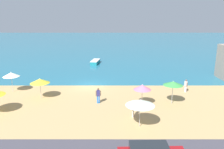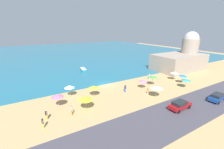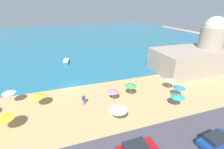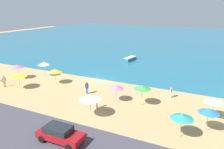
{
  "view_description": "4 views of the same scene",
  "coord_description": "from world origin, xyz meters",
  "px_view_note": "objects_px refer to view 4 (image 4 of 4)",
  "views": [
    {
      "loc": [
        3.09,
        -29.06,
        9.18
      ],
      "look_at": [
        3.17,
        -0.53,
        1.73
      ],
      "focal_mm": 35.0,
      "sensor_mm": 36.0,
      "label": 1
    },
    {
      "loc": [
        -16.43,
        -31.28,
        13.59
      ],
      "look_at": [
        2.59,
        0.93,
        1.96
      ],
      "focal_mm": 24.0,
      "sensor_mm": 36.0,
      "label": 2
    },
    {
      "loc": [
        -0.3,
        -26.98,
        14.5
      ],
      "look_at": [
        8.23,
        -0.64,
        1.88
      ],
      "focal_mm": 24.0,
      "sensor_mm": 36.0,
      "label": 3
    },
    {
      "loc": [
        17.23,
        -30.58,
        11.65
      ],
      "look_at": [
        2.46,
        -0.22,
        1.21
      ],
      "focal_mm": 35.0,
      "sensor_mm": 36.0,
      "label": 4
    }
  ],
  "objects_px": {
    "beach_umbrella_8": "(142,87)",
    "bather_4": "(96,101)",
    "beach_umbrella_9": "(44,63)",
    "bather_3": "(4,81)",
    "beach_umbrella_6": "(214,101)",
    "bather_2": "(171,91)",
    "parked_car_0": "(60,133)",
    "beach_umbrella_1": "(209,111)",
    "beach_umbrella_5": "(116,87)",
    "beach_umbrella_3": "(55,71)",
    "beach_umbrella_7": "(90,97)",
    "skiff_nearshore": "(130,59)",
    "beach_umbrella_4": "(182,116)",
    "bather_5": "(87,87)",
    "beach_umbrella_0": "(18,75)",
    "beach_umbrella_2": "(17,66)"
  },
  "relations": [
    {
      "from": "bather_3",
      "to": "bather_4",
      "type": "distance_m",
      "value": 16.31
    },
    {
      "from": "beach_umbrella_1",
      "to": "skiff_nearshore",
      "type": "xyz_separation_m",
      "value": [
        -17.63,
        24.34,
        -1.76
      ]
    },
    {
      "from": "beach_umbrella_5",
      "to": "bather_5",
      "type": "height_order",
      "value": "beach_umbrella_5"
    },
    {
      "from": "bather_2",
      "to": "beach_umbrella_3",
      "type": "bearing_deg",
      "value": -172.78
    },
    {
      "from": "beach_umbrella_4",
      "to": "bather_5",
      "type": "distance_m",
      "value": 14.59
    },
    {
      "from": "beach_umbrella_7",
      "to": "beach_umbrella_8",
      "type": "relative_size",
      "value": 0.97
    },
    {
      "from": "beach_umbrella_1",
      "to": "beach_umbrella_5",
      "type": "relative_size",
      "value": 1.06
    },
    {
      "from": "beach_umbrella_3",
      "to": "beach_umbrella_8",
      "type": "height_order",
      "value": "beach_umbrella_8"
    },
    {
      "from": "beach_umbrella_0",
      "to": "beach_umbrella_7",
      "type": "distance_m",
      "value": 14.32
    },
    {
      "from": "skiff_nearshore",
      "to": "beach_umbrella_0",
      "type": "bearing_deg",
      "value": -109.03
    },
    {
      "from": "parked_car_0",
      "to": "beach_umbrella_1",
      "type": "bearing_deg",
      "value": 33.47
    },
    {
      "from": "beach_umbrella_2",
      "to": "beach_umbrella_6",
      "type": "xyz_separation_m",
      "value": [
        30.2,
        -0.93,
        -0.05
      ]
    },
    {
      "from": "beach_umbrella_8",
      "to": "bather_4",
      "type": "bearing_deg",
      "value": -144.21
    },
    {
      "from": "beach_umbrella_5",
      "to": "bather_5",
      "type": "xyz_separation_m",
      "value": [
        -4.74,
        0.48,
        -1.0
      ]
    },
    {
      "from": "beach_umbrella_3",
      "to": "bather_2",
      "type": "relative_size",
      "value": 1.48
    },
    {
      "from": "beach_umbrella_8",
      "to": "parked_car_0",
      "type": "xyz_separation_m",
      "value": [
        -4.12,
        -10.66,
        -1.5
      ]
    },
    {
      "from": "beach_umbrella_6",
      "to": "bather_3",
      "type": "distance_m",
      "value": 29.06
    },
    {
      "from": "beach_umbrella_9",
      "to": "bather_3",
      "type": "xyz_separation_m",
      "value": [
        -1.65,
        -6.97,
        -1.28
      ]
    },
    {
      "from": "beach_umbrella_8",
      "to": "bather_2",
      "type": "height_order",
      "value": "beach_umbrella_8"
    },
    {
      "from": "beach_umbrella_4",
      "to": "beach_umbrella_6",
      "type": "relative_size",
      "value": 1.0
    },
    {
      "from": "beach_umbrella_6",
      "to": "beach_umbrella_7",
      "type": "relative_size",
      "value": 0.95
    },
    {
      "from": "beach_umbrella_0",
      "to": "beach_umbrella_4",
      "type": "height_order",
      "value": "beach_umbrella_4"
    },
    {
      "from": "beach_umbrella_1",
      "to": "beach_umbrella_5",
      "type": "height_order",
      "value": "beach_umbrella_1"
    },
    {
      "from": "bather_5",
      "to": "beach_umbrella_7",
      "type": "bearing_deg",
      "value": -54.27
    },
    {
      "from": "bather_3",
      "to": "beach_umbrella_2",
      "type": "bearing_deg",
      "value": 108.75
    },
    {
      "from": "beach_umbrella_5",
      "to": "parked_car_0",
      "type": "height_order",
      "value": "beach_umbrella_5"
    },
    {
      "from": "beach_umbrella_1",
      "to": "bather_5",
      "type": "bearing_deg",
      "value": 169.14
    },
    {
      "from": "beach_umbrella_8",
      "to": "beach_umbrella_9",
      "type": "relative_size",
      "value": 1.0
    },
    {
      "from": "beach_umbrella_1",
      "to": "beach_umbrella_3",
      "type": "xyz_separation_m",
      "value": [
        -22.54,
        4.54,
        -0.06
      ]
    },
    {
      "from": "beach_umbrella_3",
      "to": "beach_umbrella_4",
      "type": "bearing_deg",
      "value": -18.37
    },
    {
      "from": "beach_umbrella_8",
      "to": "beach_umbrella_9",
      "type": "bearing_deg",
      "value": 168.39
    },
    {
      "from": "beach_umbrella_2",
      "to": "beach_umbrella_0",
      "type": "bearing_deg",
      "value": -40.26
    },
    {
      "from": "beach_umbrella_5",
      "to": "bather_2",
      "type": "relative_size",
      "value": 1.42
    },
    {
      "from": "bather_4",
      "to": "bather_5",
      "type": "bearing_deg",
      "value": 135.69
    },
    {
      "from": "beach_umbrella_6",
      "to": "bather_2",
      "type": "height_order",
      "value": "beach_umbrella_6"
    },
    {
      "from": "beach_umbrella_2",
      "to": "bather_3",
      "type": "distance_m",
      "value": 4.25
    },
    {
      "from": "beach_umbrella_3",
      "to": "skiff_nearshore",
      "type": "distance_m",
      "value": 20.47
    },
    {
      "from": "beach_umbrella_8",
      "to": "parked_car_0",
      "type": "relative_size",
      "value": 0.6
    },
    {
      "from": "beach_umbrella_3",
      "to": "beach_umbrella_9",
      "type": "relative_size",
      "value": 0.93
    },
    {
      "from": "beach_umbrella_3",
      "to": "bather_2",
      "type": "xyz_separation_m",
      "value": [
        17.67,
        2.24,
        -1.19
      ]
    },
    {
      "from": "beach_umbrella_9",
      "to": "bather_2",
      "type": "height_order",
      "value": "beach_umbrella_9"
    },
    {
      "from": "beach_umbrella_4",
      "to": "beach_umbrella_9",
      "type": "height_order",
      "value": "beach_umbrella_9"
    },
    {
      "from": "beach_umbrella_0",
      "to": "parked_car_0",
      "type": "bearing_deg",
      "value": -30.02
    },
    {
      "from": "beach_umbrella_9",
      "to": "bather_3",
      "type": "bearing_deg",
      "value": -103.29
    },
    {
      "from": "beach_umbrella_5",
      "to": "bather_4",
      "type": "bearing_deg",
      "value": -112.7
    },
    {
      "from": "beach_umbrella_8",
      "to": "bather_4",
      "type": "distance_m",
      "value": 5.82
    },
    {
      "from": "bather_4",
      "to": "parked_car_0",
      "type": "bearing_deg",
      "value": -86.47
    },
    {
      "from": "beach_umbrella_2",
      "to": "bather_3",
      "type": "relative_size",
      "value": 1.42
    },
    {
      "from": "beach_umbrella_1",
      "to": "beach_umbrella_5",
      "type": "bearing_deg",
      "value": 167.01
    },
    {
      "from": "beach_umbrella_6",
      "to": "skiff_nearshore",
      "type": "distance_m",
      "value": 28.12
    }
  ]
}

